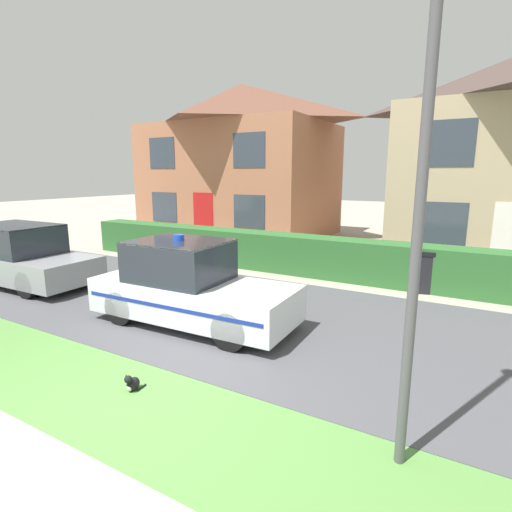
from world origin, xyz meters
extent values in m
plane|color=#A89E8E|center=(0.00, 0.00, 0.00)|extent=(80.00, 80.00, 0.00)
cube|color=#4C4C51|center=(0.00, 3.69, 0.01)|extent=(28.00, 5.38, 0.01)
cube|color=#568C42|center=(0.00, 0.11, 0.00)|extent=(28.00, 1.78, 0.01)
cube|color=#2D662D|center=(-1.06, 7.45, 0.55)|extent=(15.63, 0.90, 1.11)
cylinder|color=black|center=(0.19, 2.05, 0.34)|extent=(0.66, 0.22, 0.65)
cylinder|color=black|center=(0.15, 3.42, 0.34)|extent=(0.66, 0.22, 0.65)
cylinder|color=black|center=(-2.27, 1.98, 0.34)|extent=(0.66, 0.22, 0.65)
cylinder|color=black|center=(-2.32, 3.35, 0.34)|extent=(0.66, 0.22, 0.65)
cube|color=silver|center=(-1.06, 2.70, 0.52)|extent=(4.03, 1.70, 0.66)
cube|color=#232833|center=(-1.38, 2.69, 1.24)|extent=(1.80, 1.47, 0.77)
cube|color=silver|center=(-1.38, 2.69, 1.60)|extent=(1.80, 1.47, 0.04)
cube|color=navy|center=(-1.04, 1.91, 0.57)|extent=(3.78, 0.13, 0.07)
cube|color=navy|center=(-1.09, 3.49, 0.57)|extent=(3.78, 0.13, 0.07)
cylinder|color=blue|center=(-1.38, 2.69, 1.67)|extent=(0.21, 0.21, 0.11)
ellipsoid|color=black|center=(-0.27, 0.37, 0.09)|extent=(0.16, 0.22, 0.18)
ellipsoid|color=white|center=(-0.26, 0.29, 0.08)|extent=(0.08, 0.07, 0.10)
sphere|color=black|center=(-0.26, 0.28, 0.20)|extent=(0.10, 0.10, 0.10)
cone|color=black|center=(-0.29, 0.28, 0.24)|extent=(0.04, 0.04, 0.04)
cone|color=black|center=(-0.23, 0.28, 0.24)|extent=(0.04, 0.04, 0.04)
cylinder|color=black|center=(-0.20, 0.45, 0.02)|extent=(0.05, 0.17, 0.03)
cylinder|color=black|center=(-5.46, 2.05, 0.33)|extent=(0.65, 0.22, 0.64)
cylinder|color=black|center=(-5.50, 3.56, 0.33)|extent=(0.65, 0.22, 0.64)
cylinder|color=black|center=(-8.25, 3.49, 0.33)|extent=(0.65, 0.22, 0.64)
cube|color=gray|center=(-6.85, 2.77, 0.50)|extent=(4.49, 1.83, 0.62)
cube|color=#232833|center=(-7.05, 2.76, 1.18)|extent=(2.32, 1.60, 0.75)
cube|color=gray|center=(-7.05, 2.76, 1.54)|extent=(2.32, 1.60, 0.04)
cube|color=#A86B4C|center=(-6.51, 13.28, 2.52)|extent=(7.92, 5.95, 5.04)
pyramid|color=brown|center=(-6.51, 13.28, 5.95)|extent=(8.31, 6.25, 1.81)
cube|color=red|center=(-6.56, 10.29, 1.05)|extent=(1.00, 0.02, 2.10)
cube|color=#333D47|center=(-8.69, 10.29, 1.41)|extent=(1.40, 0.02, 1.30)
cube|color=#333D47|center=(-4.34, 10.29, 1.41)|extent=(1.40, 0.02, 1.30)
cube|color=#333D47|center=(-8.69, 10.29, 3.73)|extent=(1.40, 0.02, 1.30)
cube|color=#333D47|center=(-4.34, 10.29, 3.73)|extent=(1.40, 0.02, 1.30)
cube|color=white|center=(4.35, 9.77, 1.05)|extent=(1.00, 0.02, 2.10)
cube|color=#333D47|center=(2.53, 9.77, 1.40)|extent=(1.40, 0.02, 1.30)
cube|color=#333D47|center=(2.53, 9.77, 3.70)|extent=(1.40, 0.02, 1.30)
cube|color=black|center=(2.53, 7.24, 0.47)|extent=(0.68, 0.67, 0.94)
cube|color=black|center=(2.53, 7.24, 0.99)|extent=(0.71, 0.70, 0.10)
cylinder|color=#4C4C51|center=(3.10, 0.72, 2.85)|extent=(0.10, 0.10, 5.71)
camera|label=1|loc=(3.60, -3.07, 2.86)|focal=28.00mm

